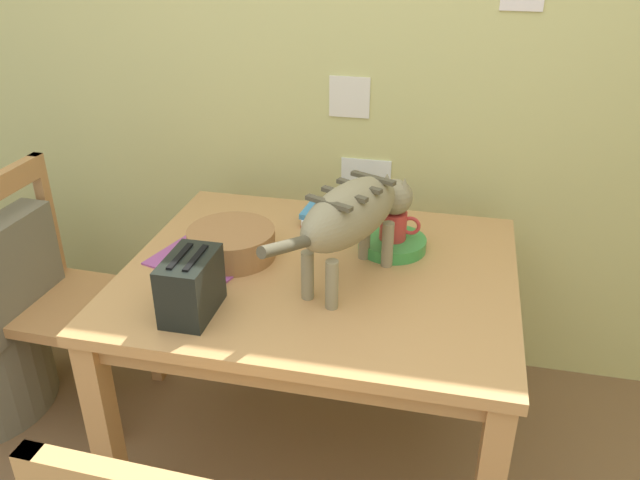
{
  "coord_description": "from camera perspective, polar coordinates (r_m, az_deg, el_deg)",
  "views": [
    {
      "loc": [
        0.35,
        -0.65,
        1.74
      ],
      "look_at": [
        -0.03,
        1.03,
        0.85
      ],
      "focal_mm": 36.46,
      "sensor_mm": 36.0,
      "label": 1
    }
  ],
  "objects": [
    {
      "name": "wall_rear",
      "position": [
        2.46,
        4.61,
        15.85
      ],
      "size": [
        5.37,
        0.11,
        2.5
      ],
      "color": "#D1CC7E",
      "rests_on": "ground_plane"
    },
    {
      "name": "dining_table",
      "position": [
        2.03,
        0.0,
        -4.73
      ],
      "size": [
        1.18,
        0.98,
        0.75
      ],
      "color": "tan",
      "rests_on": "ground_plane"
    },
    {
      "name": "wicker_basket",
      "position": [
        2.05,
        -7.77,
        -0.24
      ],
      "size": [
        0.27,
        0.27,
        0.09
      ],
      "color": "#9F6D3E",
      "rests_on": "dining_table"
    },
    {
      "name": "coffee_mug",
      "position": [
        2.07,
        6.54,
        1.29
      ],
      "size": [
        0.13,
        0.09,
        0.09
      ],
      "color": "#CA3734",
      "rests_on": "saucer_bowl"
    },
    {
      "name": "magazine",
      "position": [
        2.07,
        -10.2,
        -1.63
      ],
      "size": [
        0.35,
        0.31,
        0.01
      ],
      "primitive_type": "cube",
      "rotation": [
        0.0,
        0.0,
        -0.28
      ],
      "color": "#9D4993",
      "rests_on": "dining_table"
    },
    {
      "name": "toaster",
      "position": [
        1.77,
        -11.27,
        -3.93
      ],
      "size": [
        0.12,
        0.2,
        0.18
      ],
      "color": "black",
      "rests_on": "dining_table"
    },
    {
      "name": "wooden_chair_far",
      "position": [
        2.55,
        -21.56,
        -4.9
      ],
      "size": [
        0.43,
        0.43,
        0.94
      ],
      "rotation": [
        0.0,
        0.0,
        -1.6
      ],
      "color": "#BE834C",
      "rests_on": "ground_plane"
    },
    {
      "name": "book_stack",
      "position": [
        2.26,
        0.56,
        2.08
      ],
      "size": [
        0.17,
        0.15,
        0.05
      ],
      "color": "#D84530",
      "rests_on": "dining_table"
    },
    {
      "name": "saucer_bowl",
      "position": [
        2.1,
        6.35,
        -0.32
      ],
      "size": [
        0.22,
        0.22,
        0.04
      ],
      "primitive_type": "cylinder",
      "color": "green",
      "rests_on": "dining_table"
    },
    {
      "name": "cat",
      "position": [
        1.85,
        3.11,
        2.32
      ],
      "size": [
        0.32,
        0.64,
        0.31
      ],
      "rotation": [
        0.0,
        0.0,
        -0.41
      ],
      "color": "gray",
      "rests_on": "dining_table"
    }
  ]
}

